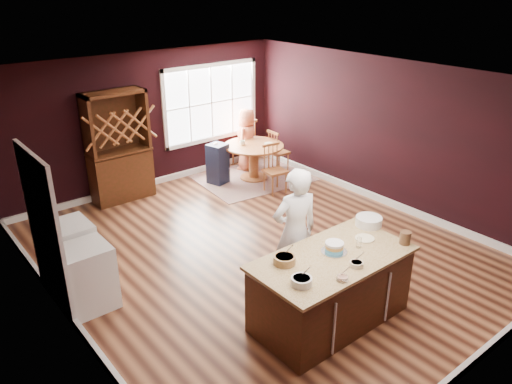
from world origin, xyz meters
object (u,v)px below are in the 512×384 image
at_px(hutch, 119,147).
at_px(washer, 88,277).
at_px(dining_table, 254,155).
at_px(high_chair, 218,163).
at_px(dryer, 69,255).
at_px(chair_east, 279,150).
at_px(layer_cake, 334,247).
at_px(seated_woman, 247,139).
at_px(chair_south, 275,169).
at_px(toddler, 214,145).
at_px(baker, 295,232).
at_px(kitchen_island, 331,290).
at_px(chair_north, 244,142).

xyz_separation_m(hutch, washer, (-1.86, -2.94, -0.61)).
relative_size(dining_table, high_chair, 1.43).
bearing_deg(dryer, chair_east, 16.53).
height_order(dining_table, layer_cake, layer_cake).
relative_size(seated_woman, washer, 1.56).
xyz_separation_m(layer_cake, chair_south, (2.04, 3.42, -0.49)).
xyz_separation_m(washer, dryer, (0.00, 0.64, 0.03)).
distance_m(high_chair, hutch, 2.05).
relative_size(high_chair, toddler, 3.38).
distance_m(chair_south, dryer, 4.40).
relative_size(dining_table, baker, 0.70).
height_order(kitchen_island, high_chair, kitchen_island).
height_order(hutch, washer, hutch).
distance_m(kitchen_island, chair_south, 4.08).
relative_size(layer_cake, seated_woman, 0.23).
xyz_separation_m(dining_table, chair_east, (0.73, 0.03, -0.06)).
xyz_separation_m(toddler, hutch, (-1.87, 0.43, 0.24)).
distance_m(layer_cake, toddler, 4.83).
xyz_separation_m(high_chair, toddler, (-0.01, 0.08, 0.37)).
height_order(chair_north, toddler, chair_north).
relative_size(hutch, washer, 2.39).
height_order(dining_table, chair_east, chair_east).
height_order(dining_table, washer, washer).
relative_size(kitchen_island, chair_north, 1.83).
distance_m(chair_south, toddler, 1.38).
distance_m(chair_north, dryer, 5.33).
bearing_deg(washer, seated_woman, 29.70).
height_order(chair_south, seated_woman, seated_woman).
bearing_deg(toddler, dining_table, -25.02).
distance_m(dining_table, layer_cake, 4.81).
xyz_separation_m(high_chair, dryer, (-3.74, -1.79, 0.03)).
height_order(seated_woman, hutch, hutch).
bearing_deg(chair_north, toddler, 19.72).
relative_size(chair_south, chair_north, 0.90).
xyz_separation_m(dining_table, chair_north, (0.33, 0.77, 0.01)).
relative_size(hutch, dryer, 2.26).
bearing_deg(chair_south, baker, -118.51).
relative_size(layer_cake, chair_east, 0.34).
height_order(high_chair, dryer, dryer).
distance_m(chair_south, high_chair, 1.27).
bearing_deg(dryer, chair_south, 8.79).
relative_size(kitchen_island, washer, 2.29).
height_order(chair_south, high_chair, chair_south).
xyz_separation_m(dining_table, seated_woman, (0.24, 0.54, 0.15)).
xyz_separation_m(seated_woman, dryer, (-4.72, -2.05, -0.22)).
bearing_deg(baker, chair_east, -115.06).
bearing_deg(kitchen_island, baker, 83.46).
bearing_deg(hutch, chair_north, -0.21).
relative_size(washer, dryer, 0.94).
distance_m(baker, layer_cake, 0.70).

